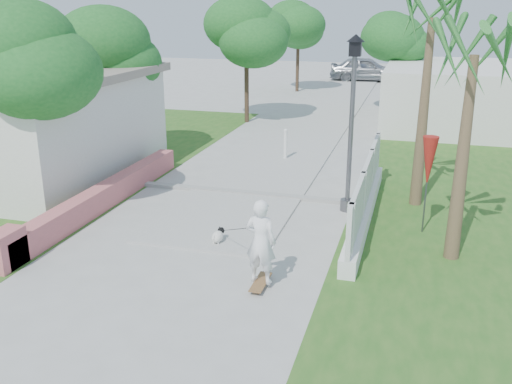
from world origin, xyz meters
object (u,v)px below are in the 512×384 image
(patio_umbrella, at_px, (429,163))
(skateboarder, at_px, (238,231))
(parked_car, at_px, (366,69))
(bollard, at_px, (285,143))
(dog, at_px, (218,236))
(street_lamp, at_px, (352,118))

(patio_umbrella, height_order, skateboarder, patio_umbrella)
(skateboarder, xyz_separation_m, parked_car, (-0.41, 30.42, 0.09))
(bollard, height_order, patio_umbrella, patio_umbrella)
(patio_umbrella, xyz_separation_m, skateboarder, (-3.64, -2.88, -0.94))
(patio_umbrella, bearing_deg, skateboarder, -141.59)
(bollard, bearing_deg, skateboarder, -83.46)
(parked_car, bearing_deg, dog, 173.79)
(skateboarder, height_order, dog, skateboarder)
(street_lamp, xyz_separation_m, parked_car, (-2.15, 26.53, -1.59))
(street_lamp, bearing_deg, parked_car, 94.62)
(bollard, distance_m, parked_car, 22.04)
(street_lamp, relative_size, dog, 8.35)
(dog, bearing_deg, patio_umbrella, 29.78)
(patio_umbrella, distance_m, dog, 5.04)
(patio_umbrella, height_order, dog, patio_umbrella)
(parked_car, bearing_deg, bollard, 173.01)
(street_lamp, height_order, parked_car, street_lamp)
(skateboarder, bearing_deg, parked_car, -82.63)
(street_lamp, relative_size, skateboarder, 1.95)
(street_lamp, bearing_deg, patio_umbrella, -27.76)
(bollard, distance_m, skateboarder, 8.44)
(street_lamp, xyz_separation_m, dog, (-2.49, -2.99, -2.23))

